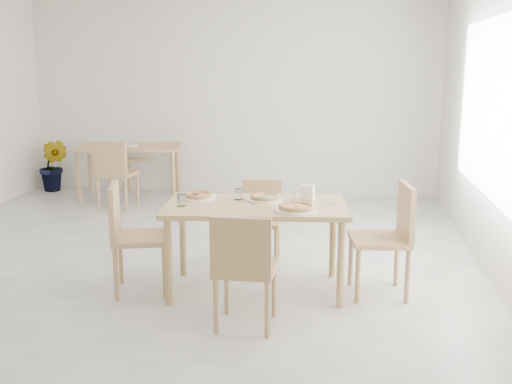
# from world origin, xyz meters

# --- Properties ---
(room) EXTENTS (7.28, 7.00, 7.00)m
(room) POSITION_xyz_m (2.98, 0.30, 1.50)
(room) COLOR beige
(room) RESTS_ON ground
(main_table) EXTENTS (1.58, 1.01, 0.75)m
(main_table) POSITION_xyz_m (0.98, -0.42, 0.67)
(main_table) COLOR tan
(main_table) RESTS_ON ground
(chair_south) EXTENTS (0.43, 0.43, 0.87)m
(chair_south) POSITION_xyz_m (1.02, -1.21, 0.50)
(chair_south) COLOR tan
(chair_south) RESTS_ON ground
(chair_north) EXTENTS (0.40, 0.40, 0.78)m
(chair_north) POSITION_xyz_m (0.90, 0.41, 0.45)
(chair_north) COLOR tan
(chair_north) RESTS_ON ground
(chair_west) EXTENTS (0.56, 0.56, 0.92)m
(chair_west) POSITION_xyz_m (-0.05, -0.61, 0.53)
(chair_west) COLOR tan
(chair_west) RESTS_ON ground
(chair_east) EXTENTS (0.52, 0.52, 0.93)m
(chair_east) POSITION_xyz_m (2.08, -0.34, 0.54)
(chair_east) COLOR tan
(chair_east) RESTS_ON ground
(plate_margherita) EXTENTS (0.34, 0.34, 0.02)m
(plate_margherita) POSITION_xyz_m (1.33, -0.61, 0.76)
(plate_margherita) COLOR white
(plate_margherita) RESTS_ON main_table
(plate_mushroom) EXTENTS (0.31, 0.31, 0.02)m
(plate_mushroom) POSITION_xyz_m (1.03, -0.28, 0.76)
(plate_mushroom) COLOR white
(plate_mushroom) RESTS_ON main_table
(plate_pepperoni) EXTENTS (0.30, 0.30, 0.02)m
(plate_pepperoni) POSITION_xyz_m (0.46, -0.29, 0.76)
(plate_pepperoni) COLOR white
(plate_pepperoni) RESTS_ON main_table
(pizza_margherita) EXTENTS (0.37, 0.37, 0.03)m
(pizza_margherita) POSITION_xyz_m (1.33, -0.61, 0.78)
(pizza_margherita) COLOR tan
(pizza_margherita) RESTS_ON plate_margherita
(pizza_mushroom) EXTENTS (0.32, 0.32, 0.03)m
(pizza_mushroom) POSITION_xyz_m (1.03, -0.28, 0.78)
(pizza_mushroom) COLOR tan
(pizza_mushroom) RESTS_ON plate_mushroom
(pizza_pepperoni) EXTENTS (0.27, 0.27, 0.03)m
(pizza_pepperoni) POSITION_xyz_m (0.46, -0.29, 0.78)
(pizza_pepperoni) COLOR tan
(pizza_pepperoni) RESTS_ON plate_pepperoni
(tumbler_a) EXTENTS (0.07, 0.07, 0.09)m
(tumbler_a) POSITION_xyz_m (0.81, -0.28, 0.80)
(tumbler_a) COLOR white
(tumbler_a) RESTS_ON main_table
(tumbler_b) EXTENTS (0.07, 0.07, 0.10)m
(tumbler_b) POSITION_xyz_m (0.39, -0.58, 0.80)
(tumbler_b) COLOR white
(tumbler_b) RESTS_ON main_table
(napkin_holder) EXTENTS (0.13, 0.09, 0.13)m
(napkin_holder) POSITION_xyz_m (1.39, -0.22, 0.81)
(napkin_holder) COLOR silver
(napkin_holder) RESTS_ON main_table
(fork_a) EXTENTS (0.02, 0.19, 0.01)m
(fork_a) POSITION_xyz_m (1.28, -0.14, 0.75)
(fork_a) COLOR silver
(fork_a) RESTS_ON main_table
(fork_b) EXTENTS (0.11, 0.18, 0.01)m
(fork_b) POSITION_xyz_m (1.57, -0.30, 0.75)
(fork_b) COLOR silver
(fork_b) RESTS_ON main_table
(second_table) EXTENTS (1.56, 1.08, 0.75)m
(second_table) POSITION_xyz_m (-1.35, 2.90, 0.66)
(second_table) COLOR tan
(second_table) RESTS_ON ground
(chair_back_s) EXTENTS (0.48, 0.48, 0.91)m
(chair_back_s) POSITION_xyz_m (-1.30, 2.18, 0.53)
(chair_back_s) COLOR tan
(chair_back_s) RESTS_ON ground
(chair_back_n) EXTENTS (0.62, 0.62, 0.91)m
(chair_back_n) POSITION_xyz_m (-1.52, 3.67, 0.53)
(chair_back_n) COLOR tan
(chair_back_n) RESTS_ON ground
(plate_empty) EXTENTS (0.33, 0.33, 0.02)m
(plate_empty) POSITION_xyz_m (-1.40, 2.91, 0.76)
(plate_empty) COLOR white
(plate_empty) RESTS_ON second_table
(potted_plant) EXTENTS (0.44, 0.36, 0.78)m
(potted_plant) POSITION_xyz_m (-2.65, 3.15, 0.39)
(potted_plant) COLOR #3A6D20
(potted_plant) RESTS_ON ground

